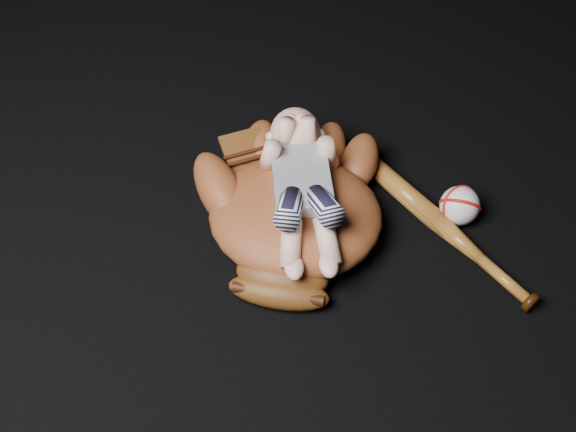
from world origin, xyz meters
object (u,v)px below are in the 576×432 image
Objects in this scene: newborn_baby at (303,188)px; baseball at (460,206)px; baseball_glove at (295,209)px; baseball_bat at (445,229)px.

newborn_baby is 0.34m from baseball.
newborn_baby is (0.02, 0.00, 0.06)m from baseball_glove.
baseball_glove is 0.35m from baseball.
baseball reaches higher than baseball_bat.
baseball_bat is at bearing -132.79° from baseball.
baseball_glove reaches higher than baseball_bat.
baseball is at bearing 1.80° from newborn_baby.
baseball_glove is 1.25× the size of newborn_baby.
baseball_glove is at bearing -177.07° from newborn_baby.
baseball_bat is at bearing 9.99° from baseball_glove.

